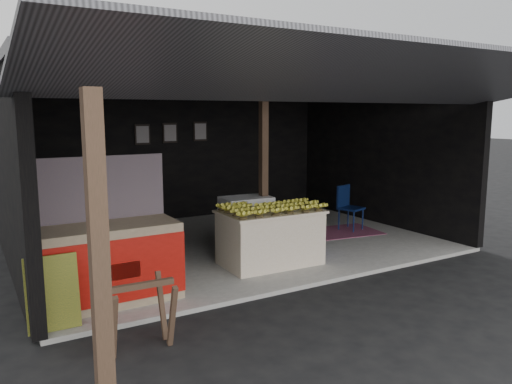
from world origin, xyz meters
TOP-DOWN VIEW (x-y plane):
  - ground at (0.00, 0.00)m, footprint 80.00×80.00m
  - concrete_slab at (0.00, 2.50)m, footprint 7.00×5.00m
  - shophouse at (0.00, 2.82)m, footprint 7.40×7.29m
  - banana_table at (-0.10, 1.05)m, footprint 1.53×0.97m
  - banana_pile at (-0.10, 1.05)m, footprint 1.41×0.87m
  - white_crate at (-0.02, 1.93)m, footprint 0.84×0.60m
  - neighbor_stall at (-2.63, 0.75)m, footprint 1.71×0.78m
  - green_signboard at (-3.33, 0.22)m, footprint 0.54×0.14m
  - sawhorse at (-2.65, -0.57)m, footprint 0.72×0.63m
  - water_barrel at (0.73, 1.26)m, footprint 0.36×0.36m
  - plastic_chair at (2.44, 2.23)m, footprint 0.52×0.52m
  - magenta_rug at (2.16, 2.12)m, footprint 1.63×1.20m
  - picture_frames at (-0.17, 4.89)m, footprint 1.62×0.04m

SIDE VIEW (x-z plane):
  - ground at x=0.00m, z-range 0.00..0.00m
  - concrete_slab at x=0.00m, z-range 0.00..0.06m
  - magenta_rug at x=2.16m, z-range 0.06..0.07m
  - water_barrel at x=0.73m, z-range 0.06..0.58m
  - sawhorse at x=-2.65m, z-range 0.09..0.78m
  - green_signboard at x=-3.33m, z-range 0.06..0.86m
  - banana_table at x=-0.10m, z-range 0.06..0.89m
  - white_crate at x=-0.02m, z-range 0.06..0.96m
  - plastic_chair at x=2.44m, z-range 0.14..1.02m
  - neighbor_stall at x=-2.63m, z-range -0.29..1.47m
  - banana_pile at x=-0.10m, z-range 0.89..1.05m
  - picture_frames at x=-0.17m, z-range 1.70..2.16m
  - shophouse at x=0.00m, z-range 0.59..3.61m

